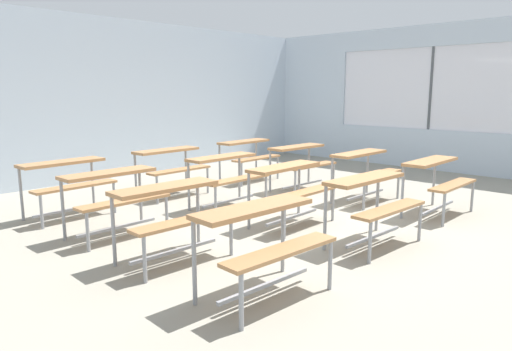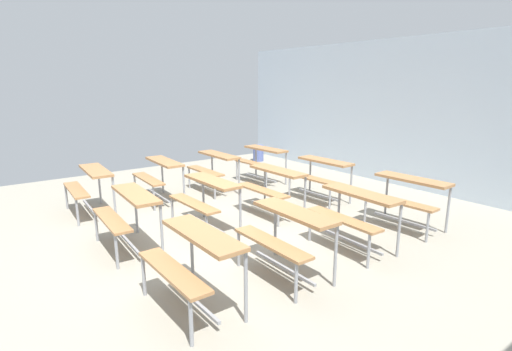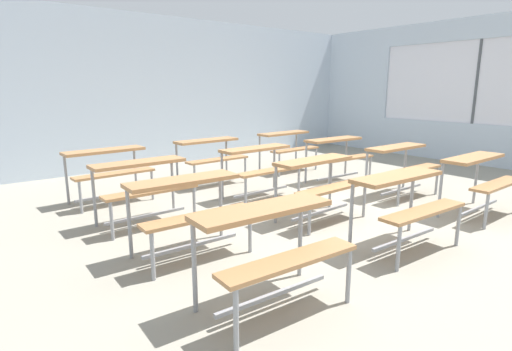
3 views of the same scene
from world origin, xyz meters
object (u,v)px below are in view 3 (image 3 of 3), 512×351
Objects in this scene: desk_bench_r0c1 at (406,194)px; desk_bench_r1c2 at (402,159)px; desk_bench_r0c2 at (481,171)px; desk_bench_r3c0 at (108,163)px; desk_bench_r3c1 at (210,151)px; desk_bench_r2c0 at (143,177)px; desk_bench_r2c1 at (260,160)px; desk_bench_r0c0 at (272,234)px; desk_bench_r3c2 at (288,142)px; desk_bench_r1c1 at (320,175)px; desk_bench_r1c0 at (189,199)px; desk_bench_r2c2 at (338,149)px.

desk_bench_r0c1 is 2.11m from desk_bench_r1c2.
desk_bench_r0c2 and desk_bench_r3c0 have the same top height.
desk_bench_r0c2 is 3.97m from desk_bench_r3c1.
desk_bench_r2c0 is (-3.51, 1.18, 0.00)m from desk_bench_r1c2.
desk_bench_r0c0 is at bearing -128.19° from desk_bench_r2c1.
desk_bench_r0c0 and desk_bench_r3c2 have the same top height.
desk_bench_r1c1 is 2.96m from desk_bench_r3c0.
desk_bench_r0c1 and desk_bench_r1c1 have the same top height.
desk_bench_r0c1 is 2.91m from desk_bench_r2c0.
desk_bench_r1c0 is 1.00× the size of desk_bench_r3c0.
desk_bench_r0c1 is at bearing -91.91° from desk_bench_r2c1.
desk_bench_r0c2 is 4.94m from desk_bench_r3c0.
desk_bench_r1c2 is at bearing -19.00° from desk_bench_r2c0.
desk_bench_r2c2 is at bearing -90.58° from desk_bench_r3c2.
desk_bench_r3c1 is at bearing 93.33° from desk_bench_r2c1.
desk_bench_r2c2 is at bearing 33.13° from desk_bench_r1c1.
desk_bench_r0c1 is (1.76, 0.02, 0.00)m from desk_bench_r0c0.
desk_bench_r2c1 is at bearing 145.52° from desk_bench_r1c2.
desk_bench_r1c2 is 0.99× the size of desk_bench_r2c2.
desk_bench_r1c2 is 0.98× the size of desk_bench_r3c0.
desk_bench_r1c0 is 1.02× the size of desk_bench_r1c2.
desk_bench_r1c1 is at bearing -143.28° from desk_bench_r2c2.
desk_bench_r0c0 and desk_bench_r3c1 have the same top height.
desk_bench_r3c0 is at bearing 146.03° from desk_bench_r2c1.
desk_bench_r2c2 is at bearing 92.19° from desk_bench_r1c2.
desk_bench_r3c0 is 1.71m from desk_bench_r3c1.
desk_bench_r2c1 is 1.69m from desk_bench_r2c2.
desk_bench_r3c1 is (-0.09, 1.21, 0.00)m from desk_bench_r2c1.
desk_bench_r0c1 is at bearing -124.43° from desk_bench_r2c2.
desk_bench_r1c2 is at bearing -54.46° from desk_bench_r3c1.
desk_bench_r1c2 is at bearing 87.64° from desk_bench_r0c2.
desk_bench_r0c0 is at bearing -143.93° from desk_bench_r2c2.
desk_bench_r0c1 is 2.91m from desk_bench_r2c2.
desk_bench_r0c0 is 1.02× the size of desk_bench_r2c0.
desk_bench_r3c0 is at bearing 134.39° from desk_bench_r0c2.
desk_bench_r0c0 is 1.01× the size of desk_bench_r1c1.
desk_bench_r2c0 and desk_bench_r3c1 have the same top height.
desk_bench_r0c1 is 1.01× the size of desk_bench_r2c1.
desk_bench_r1c1 is 2.42m from desk_bench_r3c1.
desk_bench_r0c1 and desk_bench_r2c1 have the same top height.
desk_bench_r1c2 is at bearing 35.63° from desk_bench_r0c1.
desk_bench_r1c0 is 1.77m from desk_bench_r1c1.
desk_bench_r2c1 is 0.99× the size of desk_bench_r3c2.
desk_bench_r0c1 is 1.02× the size of desk_bench_r2c0.
desk_bench_r0c2 is 1.00× the size of desk_bench_r2c1.
desk_bench_r3c0 is (-3.49, 1.18, 0.00)m from desk_bench_r2c2.
desk_bench_r0c0 and desk_bench_r2c1 have the same top height.
desk_bench_r1c0 and desk_bench_r3c0 have the same top height.
desk_bench_r0c0 is at bearing -176.76° from desk_bench_r0c1.
desk_bench_r0c2 is 1.13m from desk_bench_r1c2.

